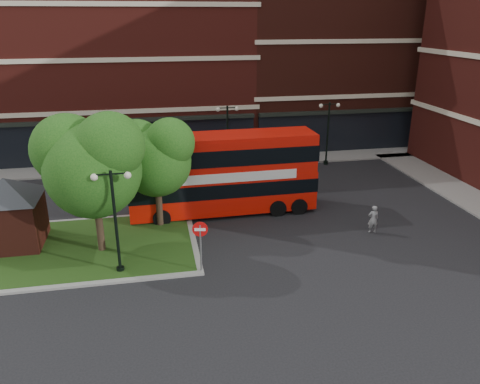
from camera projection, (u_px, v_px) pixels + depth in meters
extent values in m
plane|color=black|center=(237.00, 264.00, 22.60)|extent=(120.00, 120.00, 0.00)
cube|color=slate|center=(199.00, 163.00, 37.73)|extent=(44.00, 3.00, 0.12)
cube|color=maroon|center=(96.00, 68.00, 40.74)|extent=(26.00, 12.00, 14.00)
cube|color=#471911|center=(335.00, 52.00, 44.32)|extent=(18.00, 12.00, 16.00)
cube|color=gray|center=(73.00, 249.00, 23.90)|extent=(12.60, 7.60, 0.12)
cube|color=#19380F|center=(73.00, 248.00, 23.90)|extent=(12.00, 7.00, 0.15)
cube|color=#471911|center=(11.00, 222.00, 23.81)|extent=(3.00, 3.00, 2.50)
cone|color=#23262B|center=(5.00, 188.00, 23.18)|extent=(6.51, 6.51, 1.10)
cylinder|color=#2D2116|center=(98.00, 216.00, 23.04)|extent=(0.36, 0.36, 3.92)
sphere|color=#184B12|center=(93.00, 170.00, 22.20)|extent=(4.60, 4.60, 4.60)
sphere|color=#184B12|center=(67.00, 149.00, 22.31)|extent=(3.45, 3.45, 3.45)
sphere|color=#184B12|center=(110.00, 146.00, 21.50)|extent=(3.22, 3.22, 3.22)
cylinder|color=#2D2116|center=(159.00, 198.00, 25.95)|extent=(0.36, 0.36, 3.47)
sphere|color=#184B12|center=(156.00, 162.00, 25.21)|extent=(3.80, 3.80, 3.80)
sphere|color=#184B12|center=(137.00, 146.00, 25.28)|extent=(2.85, 2.85, 2.85)
sphere|color=#184B12|center=(170.00, 143.00, 24.60)|extent=(2.66, 2.66, 2.66)
cylinder|color=black|center=(116.00, 224.00, 20.92)|extent=(0.14, 0.14, 5.00)
cylinder|color=black|center=(121.00, 270.00, 21.75)|extent=(0.36, 0.36, 0.30)
cube|color=black|center=(111.00, 174.00, 20.09)|extent=(1.40, 0.06, 0.06)
sphere|color=#F2EACC|center=(94.00, 177.00, 20.00)|extent=(0.32, 0.32, 0.32)
sphere|color=#F2EACC|center=(128.00, 175.00, 20.25)|extent=(0.32, 0.32, 0.32)
cylinder|color=black|center=(228.00, 139.00, 35.39)|extent=(0.14, 0.14, 5.00)
cylinder|color=black|center=(228.00, 168.00, 36.22)|extent=(0.36, 0.36, 0.30)
cube|color=black|center=(227.00, 108.00, 34.56)|extent=(1.40, 0.06, 0.06)
sphere|color=#F2EACC|center=(218.00, 109.00, 34.47)|extent=(0.32, 0.32, 0.32)
sphere|color=#F2EACC|center=(237.00, 109.00, 34.72)|extent=(0.32, 0.32, 0.32)
cylinder|color=black|center=(328.00, 134.00, 36.82)|extent=(0.14, 0.14, 5.00)
cylinder|color=black|center=(326.00, 163.00, 37.65)|extent=(0.36, 0.36, 0.30)
cube|color=black|center=(330.00, 104.00, 35.99)|extent=(1.40, 0.06, 0.06)
sphere|color=#F2EACC|center=(321.00, 106.00, 35.90)|extent=(0.32, 0.32, 0.32)
sphere|color=#F2EACC|center=(338.00, 105.00, 36.15)|extent=(0.32, 0.32, 0.32)
cube|color=red|center=(223.00, 189.00, 28.04)|extent=(11.09, 2.70, 2.11)
cube|color=red|center=(222.00, 155.00, 27.30)|extent=(10.98, 2.68, 2.11)
cube|color=black|center=(222.00, 153.00, 27.26)|extent=(11.09, 2.70, 0.95)
cube|color=silver|center=(227.00, 178.00, 26.47)|extent=(8.29, 0.18, 0.55)
imported|color=gray|center=(373.00, 219.00, 25.58)|extent=(0.62, 0.44, 1.59)
imported|color=#A6A8AD|center=(211.00, 156.00, 37.17)|extent=(4.74, 2.12, 1.58)
imported|color=silver|center=(249.00, 154.00, 37.75)|extent=(4.47, 1.69, 1.46)
cylinder|color=slate|center=(201.00, 249.00, 21.39)|extent=(0.09, 0.09, 2.45)
cylinder|color=red|center=(200.00, 229.00, 21.03)|extent=(0.71, 0.19, 0.71)
cube|color=white|center=(200.00, 229.00, 21.03)|extent=(0.50, 0.14, 0.13)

